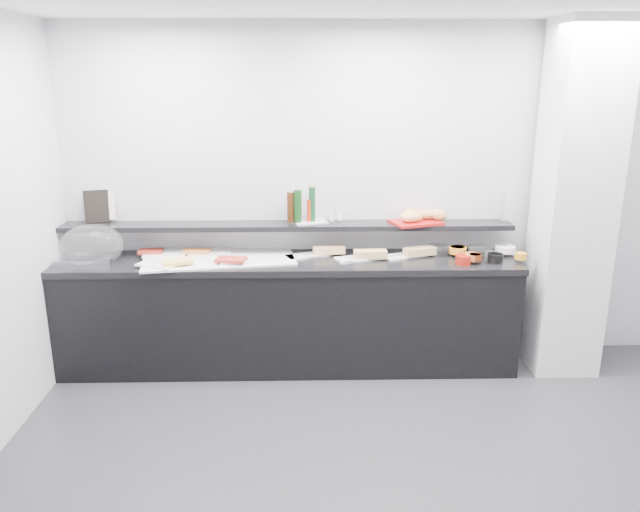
{
  "coord_description": "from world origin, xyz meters",
  "views": [
    {
      "loc": [
        -0.55,
        -3.0,
        2.3
      ],
      "look_at": [
        -0.45,
        1.45,
        1.0
      ],
      "focal_mm": 35.0,
      "sensor_mm": 36.0,
      "label": 1
    }
  ],
  "objects_px": {
    "bread_tray": "(416,222)",
    "carafe": "(509,204)",
    "framed_print": "(97,206)",
    "condiment_tray": "(311,222)",
    "sandwich_plate_mid": "(359,258)",
    "cloche_base": "(83,258)"
  },
  "relations": [
    {
      "from": "cloche_base",
      "to": "sandwich_plate_mid",
      "type": "height_order",
      "value": "cloche_base"
    },
    {
      "from": "condiment_tray",
      "to": "bread_tray",
      "type": "xyz_separation_m",
      "value": [
        0.84,
        -0.05,
        0.0
      ]
    },
    {
      "from": "cloche_base",
      "to": "sandwich_plate_mid",
      "type": "xyz_separation_m",
      "value": [
        2.16,
        -0.02,
        -0.01
      ]
    },
    {
      "from": "condiment_tray",
      "to": "cloche_base",
      "type": "bearing_deg",
      "value": 169.93
    },
    {
      "from": "framed_print",
      "to": "carafe",
      "type": "relative_size",
      "value": 0.87
    },
    {
      "from": "framed_print",
      "to": "carafe",
      "type": "distance_m",
      "value": 3.31
    },
    {
      "from": "framed_print",
      "to": "carafe",
      "type": "xyz_separation_m",
      "value": [
        3.31,
        -0.09,
        0.02
      ]
    },
    {
      "from": "condiment_tray",
      "to": "framed_print",
      "type": "bearing_deg",
      "value": 162.24
    },
    {
      "from": "framed_print",
      "to": "bread_tray",
      "type": "relative_size",
      "value": 0.68
    },
    {
      "from": "framed_print",
      "to": "cloche_base",
      "type": "bearing_deg",
      "value": -120.59
    },
    {
      "from": "bread_tray",
      "to": "sandwich_plate_mid",
      "type": "bearing_deg",
      "value": 179.63
    },
    {
      "from": "cloche_base",
      "to": "condiment_tray",
      "type": "height_order",
      "value": "condiment_tray"
    },
    {
      "from": "carafe",
      "to": "framed_print",
      "type": "bearing_deg",
      "value": 178.49
    },
    {
      "from": "condiment_tray",
      "to": "carafe",
      "type": "distance_m",
      "value": 1.59
    },
    {
      "from": "condiment_tray",
      "to": "sandwich_plate_mid",
      "type": "bearing_deg",
      "value": -43.75
    },
    {
      "from": "sandwich_plate_mid",
      "to": "framed_print",
      "type": "xyz_separation_m",
      "value": [
        -2.1,
        0.26,
        0.37
      ]
    },
    {
      "from": "framed_print",
      "to": "bread_tray",
      "type": "xyz_separation_m",
      "value": [
        2.56,
        -0.11,
        -0.12
      ]
    },
    {
      "from": "sandwich_plate_mid",
      "to": "framed_print",
      "type": "height_order",
      "value": "framed_print"
    },
    {
      "from": "cloche_base",
      "to": "carafe",
      "type": "height_order",
      "value": "carafe"
    },
    {
      "from": "sandwich_plate_mid",
      "to": "carafe",
      "type": "relative_size",
      "value": 1.24
    },
    {
      "from": "bread_tray",
      "to": "carafe",
      "type": "relative_size",
      "value": 1.27
    },
    {
      "from": "cloche_base",
      "to": "framed_print",
      "type": "relative_size",
      "value": 1.87
    }
  ]
}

